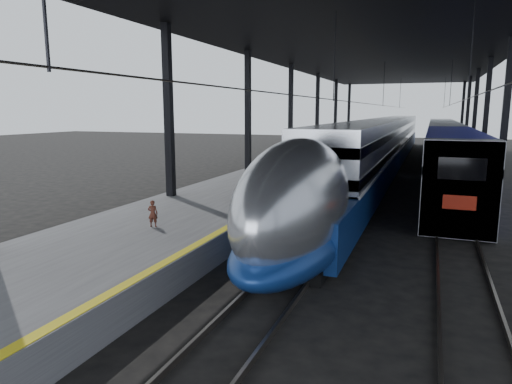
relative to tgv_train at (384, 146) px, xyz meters
The scene contains 8 objects.
ground 27.37m from the tgv_train, 94.20° to the right, with size 160.00×160.00×0.00m, color black.
platform 9.21m from the tgv_train, 127.29° to the right, with size 6.00×80.00×1.00m, color #4C4C4F.
yellow_strip 7.78m from the tgv_train, 110.50° to the right, with size 0.30×80.00×0.01m, color gold.
rails 7.89m from the tgv_train, 70.90° to the right, with size 6.52×80.00×0.16m.
canopy 10.11m from the tgv_train, 90.79° to the right, with size 18.00×75.00×9.47m.
tgv_train is the anchor object (origin of this frame).
second_train 7.19m from the tgv_train, 45.97° to the left, with size 2.87×56.05×3.95m.
child 28.20m from the tgv_train, 100.63° to the right, with size 0.35×0.23×0.96m, color #51261B.
Camera 1 is at (5.82, -13.86, 5.04)m, focal length 32.00 mm.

